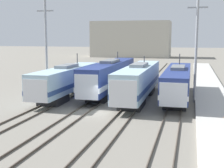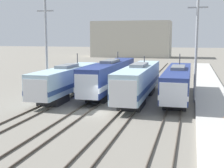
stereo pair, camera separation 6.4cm
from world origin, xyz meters
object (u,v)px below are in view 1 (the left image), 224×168
(locomotive_center_right, at_px, (138,82))
(locomotive_far_left, at_px, (66,81))
(catenary_tower_right, at_px, (196,47))
(catenary_tower_left, at_px, (46,46))
(locomotive_far_right, at_px, (177,83))
(locomotive_center_left, at_px, (109,76))

(locomotive_center_right, bearing_deg, locomotive_far_left, -176.61)
(locomotive_center_right, height_order, catenary_tower_right, catenary_tower_right)
(locomotive_far_left, xyz_separation_m, catenary_tower_left, (-2.98, 1.04, 4.16))
(locomotive_far_right, distance_m, catenary_tower_left, 16.77)
(locomotive_far_right, xyz_separation_m, catenary_tower_right, (1.96, -0.90, 4.18))
(catenary_tower_right, bearing_deg, catenary_tower_left, 180.00)
(locomotive_far_left, height_order, locomotive_center_left, locomotive_center_left)
(locomotive_center_left, relative_size, locomotive_center_right, 1.08)
(locomotive_far_right, xyz_separation_m, catenary_tower_left, (-16.21, -0.90, 4.18))
(locomotive_far_left, xyz_separation_m, catenary_tower_right, (15.20, 1.04, 4.16))
(catenary_tower_left, xyz_separation_m, catenary_tower_right, (18.17, 0.00, 0.00))
(locomotive_center_right, bearing_deg, catenary_tower_right, 4.66)
(locomotive_far_right, height_order, catenary_tower_left, catenary_tower_left)
(locomotive_far_left, bearing_deg, catenary_tower_left, 160.71)
(locomotive_center_left, xyz_separation_m, locomotive_far_right, (8.82, -2.02, -0.20))
(locomotive_center_right, bearing_deg, catenary_tower_left, 177.48)
(locomotive_center_left, bearing_deg, catenary_tower_right, -15.19)
(catenary_tower_left, relative_size, catenary_tower_right, 1.00)
(locomotive_center_left, height_order, catenary_tower_right, catenary_tower_right)
(locomotive_far_left, height_order, locomotive_far_right, locomotive_far_right)
(locomotive_center_right, relative_size, catenary_tower_right, 1.50)
(catenary_tower_right, bearing_deg, locomotive_center_left, 164.81)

